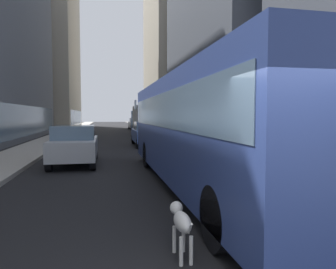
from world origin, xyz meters
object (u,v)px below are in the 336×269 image
car_blue_hatchback (147,134)px  car_grey_wagon (136,124)px  transit_bus (204,124)px  dalmatian_dog (181,222)px  box_truck (145,119)px  car_silver_sedan (75,145)px

car_blue_hatchback → car_grey_wagon: same height
transit_bus → dalmatian_dog: 4.73m
box_truck → car_silver_sedan: bearing=-105.0°
transit_bus → car_grey_wagon: transit_bus is taller
car_silver_sedan → car_grey_wagon: same height
transit_bus → car_silver_sedan: bearing=129.6°
transit_bus → car_silver_sedan: size_ratio=2.90×
transit_bus → car_silver_sedan: 6.35m
car_blue_hatchback → car_grey_wagon: bearing=86.2°
car_grey_wagon → box_truck: 10.25m
car_silver_sedan → box_truck: 21.65m
transit_bus → car_silver_sedan: (-4.00, 4.83, -0.96)m
car_blue_hatchback → box_truck: box_truck is taller
car_silver_sedan → car_grey_wagon: size_ratio=0.87×
transit_bus → box_truck: bearing=86.4°
car_silver_sedan → box_truck: size_ratio=0.53×
car_silver_sedan → car_grey_wagon: 31.62m
car_grey_wagon → car_blue_hatchback: bearing=-93.8°
car_grey_wagon → box_truck: (0.00, -10.22, 0.84)m
transit_bus → box_truck: (1.60, 25.73, -0.11)m
car_grey_wagon → box_truck: bearing=-90.0°
car_silver_sedan → box_truck: box_truck is taller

